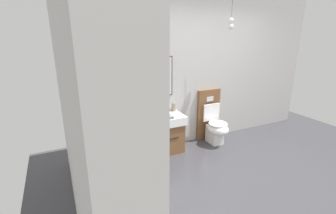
{
  "coord_description": "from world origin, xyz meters",
  "views": [
    {
      "loc": [
        -2.51,
        -2.06,
        2.04
      ],
      "look_at": [
        -0.89,
        1.36,
        0.86
      ],
      "focal_mm": 25.62,
      "sensor_mm": 36.0,
      "label": 1
    }
  ],
  "objects_px": {
    "vanity_sink_right": "(165,133)",
    "toothbrush_cup": "(90,121)",
    "soap_dispenser": "(174,107)",
    "folded_hand_towel": "(166,117)",
    "toilet": "(213,123)",
    "vanity_sink_left": "(110,143)"
  },
  "relations": [
    {
      "from": "folded_hand_towel",
      "to": "vanity_sink_left",
      "type": "bearing_deg",
      "value": 172.24
    },
    {
      "from": "vanity_sink_left",
      "to": "folded_hand_towel",
      "type": "relative_size",
      "value": 3.05
    },
    {
      "from": "folded_hand_towel",
      "to": "toilet",
      "type": "bearing_deg",
      "value": 6.16
    },
    {
      "from": "toilet",
      "to": "folded_hand_towel",
      "type": "bearing_deg",
      "value": -173.84
    },
    {
      "from": "vanity_sink_right",
      "to": "vanity_sink_left",
      "type": "bearing_deg",
      "value": 180.0
    },
    {
      "from": "vanity_sink_right",
      "to": "soap_dispenser",
      "type": "height_order",
      "value": "soap_dispenser"
    },
    {
      "from": "toothbrush_cup",
      "to": "folded_hand_towel",
      "type": "xyz_separation_m",
      "value": [
        1.17,
        -0.27,
        -0.03
      ]
    },
    {
      "from": "toilet",
      "to": "folded_hand_towel",
      "type": "xyz_separation_m",
      "value": [
        -1.04,
        -0.11,
        0.32
      ]
    },
    {
      "from": "toilet",
      "to": "toothbrush_cup",
      "type": "distance_m",
      "value": 2.25
    },
    {
      "from": "toilet",
      "to": "vanity_sink_left",
      "type": "bearing_deg",
      "value": 179.61
    },
    {
      "from": "vanity_sink_left",
      "to": "folded_hand_towel",
      "type": "xyz_separation_m",
      "value": [
        0.93,
        -0.13,
        0.34
      ]
    },
    {
      "from": "toilet",
      "to": "toothbrush_cup",
      "type": "xyz_separation_m",
      "value": [
        -2.22,
        0.16,
        0.35
      ]
    },
    {
      "from": "vanity_sink_left",
      "to": "toothbrush_cup",
      "type": "relative_size",
      "value": 3.31
    },
    {
      "from": "vanity_sink_right",
      "to": "soap_dispenser",
      "type": "distance_m",
      "value": 0.5
    },
    {
      "from": "vanity_sink_right",
      "to": "toothbrush_cup",
      "type": "bearing_deg",
      "value": 173.07
    },
    {
      "from": "vanity_sink_left",
      "to": "vanity_sink_right",
      "type": "height_order",
      "value": "same"
    },
    {
      "from": "soap_dispenser",
      "to": "vanity_sink_left",
      "type": "bearing_deg",
      "value": -172.66
    },
    {
      "from": "vanity_sink_left",
      "to": "soap_dispenser",
      "type": "relative_size",
      "value": 3.64
    },
    {
      "from": "toilet",
      "to": "vanity_sink_right",
      "type": "bearing_deg",
      "value": 179.23
    },
    {
      "from": "toilet",
      "to": "folded_hand_towel",
      "type": "distance_m",
      "value": 1.1
    },
    {
      "from": "soap_dispenser",
      "to": "folded_hand_towel",
      "type": "relative_size",
      "value": 0.84
    },
    {
      "from": "vanity_sink_right",
      "to": "folded_hand_towel",
      "type": "distance_m",
      "value": 0.36
    }
  ]
}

